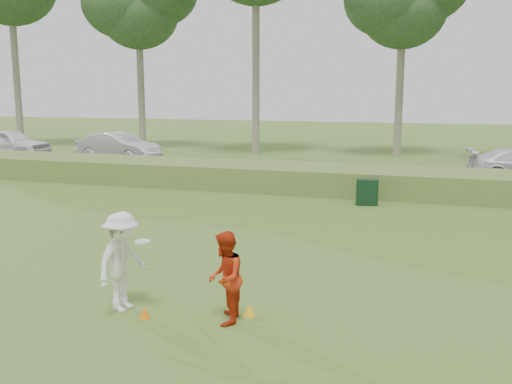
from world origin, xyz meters
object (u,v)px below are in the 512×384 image
(cone_orange, at_px, (145,313))
(player_white, at_px, (122,261))
(utility_cabinet, at_px, (367,192))
(car_left, at_px, (9,143))
(car_mid, at_px, (119,147))
(player_red, at_px, (225,278))
(cone_yellow, at_px, (249,310))

(cone_orange, bearing_deg, player_white, 154.66)
(utility_cabinet, bearing_deg, car_left, 149.37)
(car_mid, bearing_deg, car_left, 100.73)
(player_white, xyz_separation_m, player_red, (1.87, -0.01, -0.10))
(player_red, relative_size, car_mid, 0.33)
(car_left, bearing_deg, cone_orange, -136.95)
(player_white, relative_size, cone_yellow, 7.64)
(cone_yellow, height_order, car_mid, car_mid)
(player_red, bearing_deg, utility_cabinet, 161.82)
(cone_orange, bearing_deg, car_mid, 121.94)
(cone_orange, height_order, utility_cabinet, utility_cabinet)
(cone_orange, relative_size, car_mid, 0.04)
(player_white, distance_m, cone_yellow, 2.31)
(player_red, relative_size, cone_yellow, 6.76)
(utility_cabinet, bearing_deg, player_white, -116.44)
(player_red, distance_m, cone_yellow, 0.80)
(car_left, height_order, car_mid, car_left)
(player_white, bearing_deg, car_mid, 40.39)
(player_white, relative_size, car_mid, 0.37)
(cone_yellow, bearing_deg, player_red, -127.53)
(utility_cabinet, xyz_separation_m, car_left, (-20.63, 7.42, 0.41))
(car_left, bearing_deg, player_red, -134.54)
(utility_cabinet, bearing_deg, cone_orange, -113.38)
(car_left, bearing_deg, cone_yellow, -133.54)
(player_red, relative_size, utility_cabinet, 1.76)
(player_white, height_order, player_red, player_white)
(cone_yellow, bearing_deg, car_left, 138.55)
(utility_cabinet, height_order, car_mid, car_mid)
(utility_cabinet, bearing_deg, cone_yellow, -105.17)
(utility_cabinet, bearing_deg, car_mid, 140.86)
(car_left, distance_m, car_mid, 6.97)
(player_red, xyz_separation_m, car_mid, (-12.61, 17.84, 0.06))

